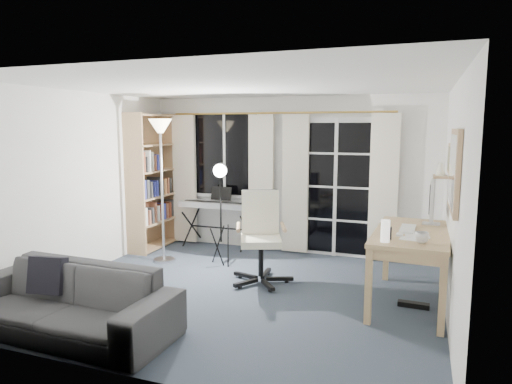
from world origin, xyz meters
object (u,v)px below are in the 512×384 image
bookshelf (149,185)px  office_chair (261,228)px  keyboard_piano (219,206)px  monitor (432,198)px  desk (412,240)px  torchiere_lamp (161,148)px  mug (422,236)px  sofa (64,290)px  studio_light (220,182)px

bookshelf → office_chair: bookshelf is taller
keyboard_piano → office_chair: bearing=-46.1°
monitor → desk: bearing=-111.0°
office_chair → desk: size_ratio=0.73×
torchiere_lamp → office_chair: bearing=-9.9°
bookshelf → office_chair: 2.39m
keyboard_piano → mug: keyboard_piano is taller
bookshelf → mug: bearing=-21.4°
keyboard_piano → desk: (2.93, -1.36, 0.01)m
bookshelf → desk: 4.16m
torchiere_lamp → mug: (3.50, -0.97, -0.77)m
desk → mug: (0.10, -0.50, 0.17)m
desk → sofa: sofa is taller
desk → monitor: 0.64m
torchiere_lamp → keyboard_piano: 1.38m
torchiere_lamp → office_chair: size_ratio=1.79×
desk → torchiere_lamp: bearing=174.6°
torchiere_lamp → sofa: (0.37, -2.36, -1.23)m
keyboard_piano → studio_light: size_ratio=0.87×
office_chair → mug: (1.91, -0.70, 0.21)m
bookshelf → monitor: bookshelf is taller
torchiere_lamp → studio_light: 1.00m
bookshelf → mug: size_ratio=16.06×
office_chair → sofa: office_chair is taller
torchiere_lamp → studio_light: (0.88, 0.08, -0.46)m
torchiere_lamp → monitor: (3.60, -0.02, -0.52)m
monitor → mug: bearing=-93.2°
studio_light → sofa: studio_light is taller
torchiere_lamp → keyboard_piano: bearing=61.9°
keyboard_piano → mug: bearing=-31.4°
keyboard_piano → sofa: size_ratio=0.59×
mug → torchiere_lamp: bearing=164.5°
sofa → torchiere_lamp: bearing=100.3°
monitor → sofa: monitor is taller
studio_light → sofa: 2.60m
bookshelf → studio_light: (1.48, -0.52, 0.16)m
studio_light → keyboard_piano: bearing=94.3°
mug → sofa: 3.45m
desk → mug: size_ratio=11.62×
bookshelf → studio_light: 1.58m
torchiere_lamp → office_chair: (1.59, -0.28, -0.98)m
torchiere_lamp → studio_light: size_ratio=1.39×
desk → sofa: bearing=-145.7°
bookshelf → sofa: bookshelf is taller
office_chair → desk: bearing=-28.0°
office_chair → keyboard_piano: bearing=112.0°
office_chair → monitor: 2.07m
keyboard_piano → office_chair: 1.62m
office_chair → sofa: (-1.22, -2.08, -0.25)m
desk → bookshelf: bearing=167.5°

